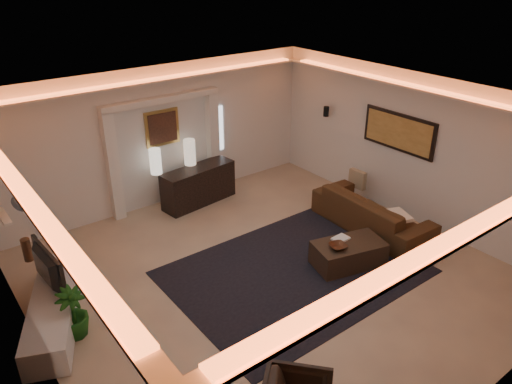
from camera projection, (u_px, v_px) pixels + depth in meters
floor at (268, 275)px, 8.11m from camera, size 7.00×7.00×0.00m
ceiling at (271, 105)px, 6.84m from camera, size 7.00×7.00×0.00m
wall_back at (162, 137)px, 9.98m from camera, size 7.00×0.00×7.00m
wall_front at (484, 319)px, 4.98m from camera, size 7.00×0.00×7.00m
wall_left at (31, 280)px, 5.57m from camera, size 0.00×7.00×7.00m
wall_right at (411, 148)px, 9.39m from camera, size 0.00×7.00×7.00m
cove_soffit at (270, 124)px, 6.97m from camera, size 7.00×7.00×0.04m
daylight_slit at (218, 129)px, 10.74m from camera, size 0.25×0.03×1.00m
area_rug at (294, 272)px, 8.18m from camera, size 4.00×3.00×0.01m
pilaster_left at (113, 167)px, 9.43m from camera, size 0.22×0.20×2.20m
pilaster_right at (213, 142)px, 10.69m from camera, size 0.22×0.20×2.20m
alcove_header at (161, 99)px, 9.56m from camera, size 2.52×0.20×0.12m
painting_frame at (162, 128)px, 9.87m from camera, size 0.74×0.04×0.74m
painting_canvas at (163, 128)px, 9.85m from camera, size 0.62×0.02×0.62m
art_panel_frame at (399, 132)px, 9.48m from camera, size 0.04×1.64×0.74m
art_panel_gold at (398, 132)px, 9.46m from camera, size 0.02×1.50×0.62m
wall_sconce at (326, 111)px, 10.79m from camera, size 0.12×0.12×0.22m
wall_niche at (4, 217)px, 6.51m from camera, size 0.10×0.55×0.04m
console at (199, 185)px, 10.34m from camera, size 1.68×0.71×0.81m
lamp_left at (155, 160)px, 9.77m from camera, size 0.24×0.24×0.52m
lamp_right at (190, 152)px, 10.21m from camera, size 0.32×0.32×0.55m
media_ledge at (54, 308)px, 7.00m from camera, size 1.43×2.34×0.43m
tv at (42, 269)px, 6.97m from camera, size 1.07×0.22×0.61m
figurine at (27, 249)px, 7.64m from camera, size 0.16×0.16×0.39m
ginger_jar at (23, 198)px, 6.60m from camera, size 0.34×0.34×0.33m
plant at (72, 313)px, 6.67m from camera, size 0.53×0.53×0.76m
sofa at (372, 212)px, 9.34m from camera, size 2.47×1.05×0.71m
throw_blanket at (392, 216)px, 8.79m from camera, size 0.72×0.66×0.06m
throw_pillow at (357, 179)px, 10.26m from camera, size 0.13×0.39×0.39m
coffee_table at (348, 254)px, 8.31m from camera, size 1.32×0.94×0.44m
bowl at (338, 247)px, 8.06m from camera, size 0.35×0.35×0.07m
magazine at (341, 240)px, 8.32m from camera, size 0.29×0.22×0.03m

